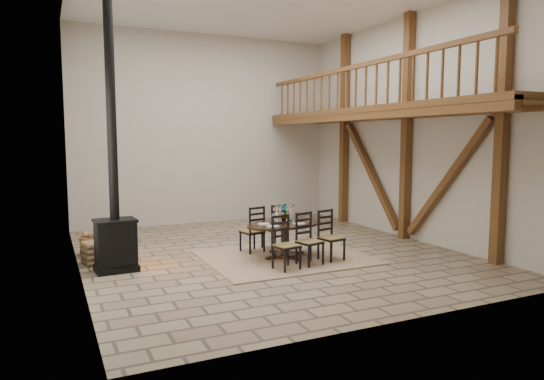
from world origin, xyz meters
name	(u,v)px	position (x,y,z in m)	size (l,w,h in m)	color
ground	(269,253)	(0.00, 0.00, 0.00)	(8.00, 8.00, 0.00)	#998566
room_shell	(322,101)	(1.19, 0.00, 3.01)	(7.02, 8.02, 5.01)	beige
rug	(285,257)	(0.11, -0.49, 0.01)	(3.00, 2.50, 0.02)	tan
dining_table	(288,239)	(0.13, -0.58, 0.38)	(1.79, 2.00, 1.04)	black
wood_stove	(114,206)	(-2.92, -0.10, 1.12)	(0.73, 0.58, 5.00)	black
log_basket	(95,245)	(-3.14, 1.22, 0.20)	(0.56, 0.56, 0.46)	brown
log_stack	(93,253)	(-3.25, 0.54, 0.21)	(0.39, 0.47, 0.41)	tan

